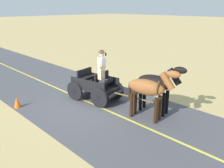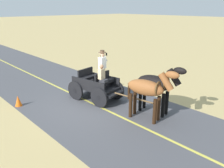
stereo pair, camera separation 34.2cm
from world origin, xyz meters
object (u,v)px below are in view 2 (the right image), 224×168
at_px(horse_off_side, 148,89).
at_px(traffic_cone, 18,101).
at_px(horse_near_side, 157,84).
at_px(horse_drawn_carriage, 97,84).

height_order(horse_off_side, traffic_cone, horse_off_side).
distance_m(horse_near_side, horse_off_side, 0.76).
xyz_separation_m(horse_near_side, traffic_cone, (4.11, -4.80, -1.07)).
distance_m(horse_near_side, traffic_cone, 6.41).
relative_size(horse_off_side, traffic_cone, 4.42).
bearing_deg(horse_off_side, traffic_cone, -55.73).
distance_m(horse_drawn_carriage, horse_off_side, 3.10).
distance_m(horse_drawn_carriage, horse_near_side, 3.10).
bearing_deg(horse_off_side, horse_near_side, -170.23).
relative_size(horse_near_side, horse_off_side, 1.00).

